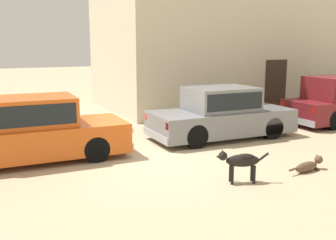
{
  "coord_description": "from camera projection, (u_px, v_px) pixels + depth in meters",
  "views": [
    {
      "loc": [
        -3.88,
        -8.23,
        2.73
      ],
      "look_at": [
        0.37,
        0.2,
        0.9
      ],
      "focal_mm": 42.1,
      "sensor_mm": 36.0,
      "label": 1
    }
  ],
  "objects": [
    {
      "name": "parked_sedan_second",
      "position": [
        221.0,
        113.0,
        11.53
      ],
      "size": [
        4.41,
        1.89,
        1.5
      ],
      "rotation": [
        0.0,
        0.0,
        -0.04
      ],
      "color": "slate",
      "rests_on": "ground_plane"
    },
    {
      "name": "apartment_block",
      "position": [
        281.0,
        12.0,
        19.12
      ],
      "size": [
        17.54,
        5.53,
        8.5
      ],
      "color": "beige",
      "rests_on": "ground_plane"
    },
    {
      "name": "parked_sedan_nearest",
      "position": [
        33.0,
        130.0,
        9.24
      ],
      "size": [
        4.49,
        1.84,
        1.52
      ],
      "rotation": [
        0.0,
        0.0,
        -0.04
      ],
      "color": "#D15619",
      "rests_on": "ground_plane"
    },
    {
      "name": "stray_dog_spotted",
      "position": [
        241.0,
        161.0,
        7.79
      ],
      "size": [
        1.03,
        0.47,
        0.68
      ],
      "rotation": [
        0.0,
        0.0,
        2.76
      ],
      "color": "black",
      "rests_on": "ground_plane"
    },
    {
      "name": "ground_plane",
      "position": [
        158.0,
        159.0,
        9.44
      ],
      "size": [
        80.0,
        80.0,
        0.0
      ],
      "primitive_type": "plane",
      "color": "tan"
    },
    {
      "name": "stray_dog_tan",
      "position": [
        309.0,
        165.0,
        8.55
      ],
      "size": [
        1.08,
        0.26,
        0.33
      ],
      "rotation": [
        0.0,
        0.0,
        0.1
      ],
      "color": "brown",
      "rests_on": "ground_plane"
    }
  ]
}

